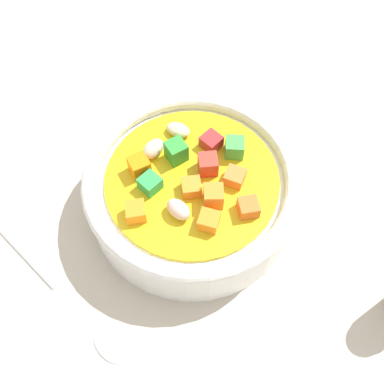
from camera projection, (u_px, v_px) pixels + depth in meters
The scene contains 3 objects.
ground_plane at pixel (192, 211), 51.94cm from camera, with size 140.00×140.00×2.00cm, color #BAB2A0.
soup_bowl_main at pixel (192, 190), 48.16cm from camera, with size 20.80×20.80×7.42cm.
spoon at pixel (55, 287), 46.25cm from camera, with size 17.45×19.44×0.84cm.
Camera 1 is at (-24.75, -1.06, 44.69)cm, focal length 46.33 mm.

